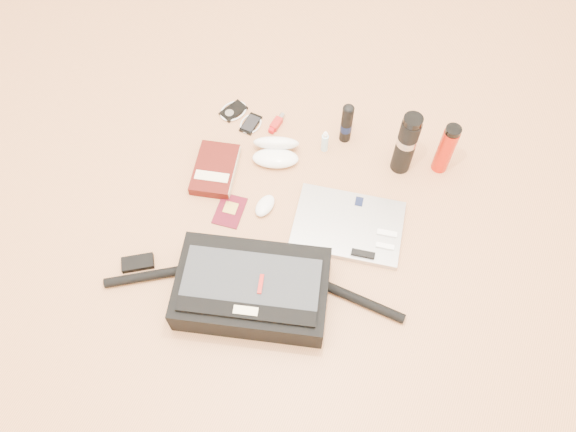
% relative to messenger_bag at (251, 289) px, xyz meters
% --- Properties ---
extents(ground, '(4.00, 4.00, 0.00)m').
position_rel_messenger_bag_xyz_m(ground, '(-0.03, 0.25, -0.06)').
color(ground, '#BF7F4F').
rests_on(ground, ground).
extents(messenger_bag, '(0.95, 0.42, 0.14)m').
position_rel_messenger_bag_xyz_m(messenger_bag, '(0.00, 0.00, 0.00)').
color(messenger_bag, black).
rests_on(messenger_bag, ground).
extents(laptop, '(0.42, 0.33, 0.04)m').
position_rel_messenger_bag_xyz_m(laptop, '(0.20, 0.37, -0.05)').
color(laptop, '#A9A8AB').
rests_on(laptop, ground).
extents(book, '(0.20, 0.25, 0.04)m').
position_rel_messenger_bag_xyz_m(book, '(-0.33, 0.39, -0.04)').
color(book, '#410C09').
rests_on(book, ground).
extents(passport, '(0.11, 0.14, 0.01)m').
position_rel_messenger_bag_xyz_m(passport, '(-0.21, 0.26, -0.06)').
color(passport, '#4B0916').
rests_on(passport, ground).
extents(mouse, '(0.07, 0.10, 0.03)m').
position_rel_messenger_bag_xyz_m(mouse, '(-0.10, 0.32, -0.05)').
color(mouse, white).
rests_on(mouse, ground).
extents(sunglasses_case, '(0.21, 0.20, 0.10)m').
position_rel_messenger_bag_xyz_m(sunglasses_case, '(-0.16, 0.54, -0.03)').
color(sunglasses_case, white).
rests_on(sunglasses_case, ground).
extents(ipod, '(0.12, 0.12, 0.01)m').
position_rel_messenger_bag_xyz_m(ipod, '(-0.40, 0.67, -0.06)').
color(ipod, black).
rests_on(ipod, ground).
extents(phone, '(0.08, 0.10, 0.01)m').
position_rel_messenger_bag_xyz_m(phone, '(-0.31, 0.64, -0.06)').
color(phone, black).
rests_on(phone, ground).
extents(inhaler, '(0.03, 0.10, 0.03)m').
position_rel_messenger_bag_xyz_m(inhaler, '(-0.22, 0.68, -0.05)').
color(inhaler, '#A31A18').
rests_on(inhaler, ground).
extents(spray_bottle, '(0.03, 0.03, 0.10)m').
position_rel_messenger_bag_xyz_m(spray_bottle, '(-0.00, 0.65, -0.02)').
color(spray_bottle, '#B2E3FA').
rests_on(spray_bottle, ground).
extents(aerosol_can, '(0.05, 0.05, 0.18)m').
position_rel_messenger_bag_xyz_m(aerosol_can, '(0.05, 0.73, 0.03)').
color(aerosol_can, black).
rests_on(aerosol_can, ground).
extents(thermos_black, '(0.09, 0.09, 0.28)m').
position_rel_messenger_bag_xyz_m(thermos_black, '(0.28, 0.69, 0.08)').
color(thermos_black, black).
rests_on(thermos_black, ground).
extents(thermos_red, '(0.08, 0.08, 0.23)m').
position_rel_messenger_bag_xyz_m(thermos_red, '(0.42, 0.74, 0.05)').
color(thermos_red, '#B61809').
rests_on(thermos_red, ground).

